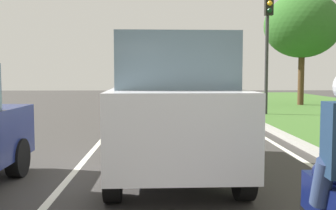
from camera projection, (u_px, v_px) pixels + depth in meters
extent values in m
plane|color=#383533|center=(133.00, 131.00, 12.11)|extent=(60.00, 60.00, 0.00)
cube|color=silver|center=(109.00, 131.00, 12.09)|extent=(0.12, 32.00, 0.01)
cube|color=silver|center=(254.00, 131.00, 12.19)|extent=(0.12, 32.00, 0.01)
cube|color=#9E9B93|center=(270.00, 129.00, 12.20)|extent=(0.24, 48.00, 0.12)
cube|color=silver|center=(172.00, 119.00, 6.94)|extent=(2.02, 4.55, 1.10)
cube|color=slate|center=(173.00, 63.00, 6.72)|extent=(1.77, 2.74, 0.80)
cylinder|color=black|center=(126.00, 138.00, 8.47)|extent=(0.24, 0.77, 0.76)
cylinder|color=black|center=(209.00, 137.00, 8.55)|extent=(0.24, 0.77, 0.76)
cylinder|color=black|center=(113.00, 174.00, 5.42)|extent=(0.24, 0.77, 0.76)
cylinder|color=black|center=(243.00, 172.00, 5.51)|extent=(0.24, 0.77, 0.76)
cylinder|color=black|center=(18.00, 158.00, 6.73)|extent=(0.22, 0.64, 0.64)
ellipsoid|color=#0C143F|center=(330.00, 175.00, 3.67)|extent=(0.29, 0.51, 0.24)
cylinder|color=navy|center=(323.00, 183.00, 3.39)|extent=(0.17, 0.30, 0.45)
cylinder|color=#2D2D2D|center=(267.00, 51.00, 16.55)|extent=(0.14, 0.14, 5.24)
cube|color=black|center=(269.00, 4.00, 16.21)|extent=(0.32, 0.24, 0.90)
sphere|color=#F2AD19|center=(270.00, 3.00, 16.08)|extent=(0.20, 0.20, 0.20)
sphere|color=black|center=(270.00, 10.00, 16.10)|extent=(0.20, 0.20, 0.20)
cylinder|color=#4C331E|center=(301.00, 80.00, 21.63)|extent=(0.32, 0.32, 2.75)
ellipsoid|color=#2D6023|center=(302.00, 25.00, 21.42)|extent=(3.98, 3.98, 3.38)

